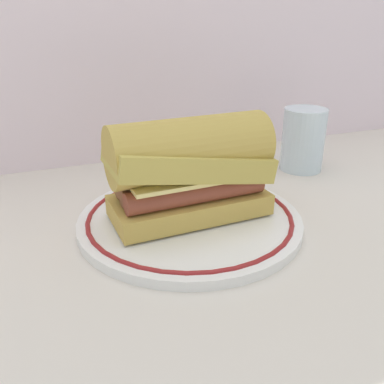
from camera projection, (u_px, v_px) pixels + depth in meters
The scene contains 4 objects.
ground_plane at pixel (197, 232), 0.52m from camera, with size 1.50×1.50×0.00m, color beige.
plate at pixel (192, 218), 0.54m from camera, with size 0.29×0.29×0.01m.
sausage_sandwich at pixel (192, 167), 0.51m from camera, with size 0.20×0.10×0.13m.
drinking_glass at pixel (303, 144), 0.71m from camera, with size 0.07×0.07×0.11m.
Camera 1 is at (-0.17, -0.42, 0.25)m, focal length 38.74 mm.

